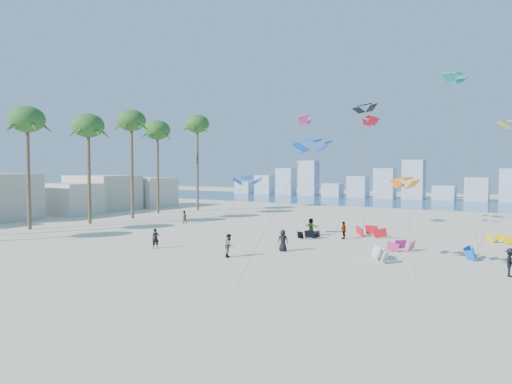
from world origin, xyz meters
The scene contains 10 objects.
ground centered at (0.00, 0.00, 0.00)m, with size 220.00×220.00×0.00m, color beige.
ocean centered at (0.00, 72.00, 0.01)m, with size 220.00×220.00×0.00m, color navy.
kitesurfer_near centered at (-1.56, 7.36, 0.84)m, with size 0.61×0.40×1.68m, color black.
kitesurfer_mid centered at (5.92, 7.50, 0.89)m, with size 0.86×0.67×1.78m, color gray.
kitesurfers_far centered at (10.98, 17.08, 0.86)m, with size 39.31×11.84×1.80m.
grounded_kites centered at (15.46, 19.04, 0.44)m, with size 18.19×16.07×1.03m.
flying_kites centered at (12.08, 22.15, 11.31)m, with size 29.53×32.65×15.53m.
palm_row centered at (-21.45, 16.20, 11.67)m, with size 6.18×44.80×15.09m.
beachfront_buildings centered at (-33.69, 20.82, 2.67)m, with size 11.50×43.00×6.00m.
distant_skyline centered at (-1.19, 82.00, 3.09)m, with size 85.00×3.00×8.40m.
Camera 1 is at (26.62, -21.69, 6.83)m, focal length 33.31 mm.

